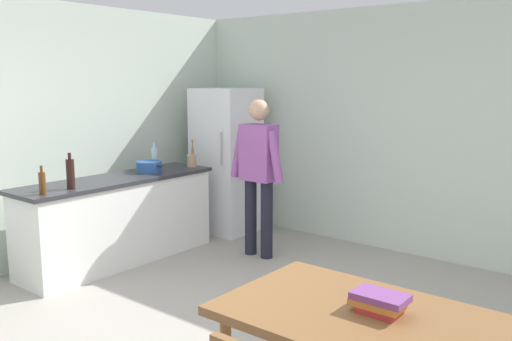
{
  "coord_description": "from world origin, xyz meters",
  "views": [
    {
      "loc": [
        2.59,
        -2.64,
        1.91
      ],
      "look_at": [
        -0.65,
        1.43,
        1.03
      ],
      "focal_mm": 38.12,
      "sensor_mm": 36.0,
      "label": 1
    }
  ],
  "objects_px": {
    "utensil_jar": "(192,160)",
    "dining_table": "(360,327)",
    "bottle_water_clear": "(155,158)",
    "cooking_pot": "(149,167)",
    "book_stack": "(379,302)",
    "refrigerator": "(226,161)",
    "person": "(258,168)",
    "bottle_beer_brown": "(42,183)",
    "bottle_wine_dark": "(70,174)"
  },
  "relations": [
    {
      "from": "utensil_jar",
      "to": "dining_table",
      "type": "bearing_deg",
      "value": -32.35
    },
    {
      "from": "utensil_jar",
      "to": "bottle_water_clear",
      "type": "height_order",
      "value": "utensil_jar"
    },
    {
      "from": "cooking_pot",
      "to": "book_stack",
      "type": "relative_size",
      "value": 1.43
    },
    {
      "from": "refrigerator",
      "to": "book_stack",
      "type": "height_order",
      "value": "refrigerator"
    },
    {
      "from": "utensil_jar",
      "to": "refrigerator",
      "type": "bearing_deg",
      "value": 90.85
    },
    {
      "from": "person",
      "to": "bottle_water_clear",
      "type": "distance_m",
      "value": 1.26
    },
    {
      "from": "utensil_jar",
      "to": "bottle_beer_brown",
      "type": "height_order",
      "value": "utensil_jar"
    },
    {
      "from": "refrigerator",
      "to": "bottle_water_clear",
      "type": "xyz_separation_m",
      "value": [
        -0.23,
        -0.97,
        0.13
      ]
    },
    {
      "from": "bottle_wine_dark",
      "to": "book_stack",
      "type": "relative_size",
      "value": 1.22
    },
    {
      "from": "bottle_beer_brown",
      "to": "bottle_water_clear",
      "type": "xyz_separation_m",
      "value": [
        -0.31,
        1.57,
        0.02
      ]
    },
    {
      "from": "refrigerator",
      "to": "book_stack",
      "type": "xyz_separation_m",
      "value": [
        3.37,
        -2.64,
        -0.1
      ]
    },
    {
      "from": "cooking_pot",
      "to": "bottle_beer_brown",
      "type": "distance_m",
      "value": 1.38
    },
    {
      "from": "person",
      "to": "utensil_jar",
      "type": "height_order",
      "value": "person"
    },
    {
      "from": "utensil_jar",
      "to": "bottle_wine_dark",
      "type": "height_order",
      "value": "bottle_wine_dark"
    },
    {
      "from": "refrigerator",
      "to": "dining_table",
      "type": "relative_size",
      "value": 1.29
    },
    {
      "from": "dining_table",
      "to": "utensil_jar",
      "type": "height_order",
      "value": "utensil_jar"
    },
    {
      "from": "book_stack",
      "to": "bottle_water_clear",
      "type": "bearing_deg",
      "value": 155.11
    },
    {
      "from": "bottle_beer_brown",
      "to": "refrigerator",
      "type": "bearing_deg",
      "value": 91.7
    },
    {
      "from": "bottle_water_clear",
      "to": "utensil_jar",
      "type": "bearing_deg",
      "value": 55.29
    },
    {
      "from": "cooking_pot",
      "to": "book_stack",
      "type": "bearing_deg",
      "value": -23.01
    },
    {
      "from": "cooking_pot",
      "to": "utensil_jar",
      "type": "relative_size",
      "value": 1.25
    },
    {
      "from": "person",
      "to": "utensil_jar",
      "type": "relative_size",
      "value": 5.31
    },
    {
      "from": "person",
      "to": "bottle_wine_dark",
      "type": "bearing_deg",
      "value": -118.01
    },
    {
      "from": "person",
      "to": "bottle_wine_dark",
      "type": "distance_m",
      "value": 1.91
    },
    {
      "from": "dining_table",
      "to": "bottle_wine_dark",
      "type": "bearing_deg",
      "value": 171.87
    },
    {
      "from": "person",
      "to": "dining_table",
      "type": "xyz_separation_m",
      "value": [
        2.35,
        -2.15,
        -0.31
      ]
    },
    {
      "from": "bottle_water_clear",
      "to": "book_stack",
      "type": "xyz_separation_m",
      "value": [
        3.6,
        -1.67,
        -0.22
      ]
    },
    {
      "from": "bottle_water_clear",
      "to": "person",
      "type": "bearing_deg",
      "value": 19.26
    },
    {
      "from": "book_stack",
      "to": "person",
      "type": "bearing_deg",
      "value": 139.22
    },
    {
      "from": "refrigerator",
      "to": "bottle_water_clear",
      "type": "relative_size",
      "value": 6.0
    },
    {
      "from": "person",
      "to": "cooking_pot",
      "type": "height_order",
      "value": "person"
    },
    {
      "from": "bottle_wine_dark",
      "to": "book_stack",
      "type": "bearing_deg",
      "value": -6.92
    },
    {
      "from": "person",
      "to": "dining_table",
      "type": "bearing_deg",
      "value": -42.41
    },
    {
      "from": "utensil_jar",
      "to": "cooking_pot",
      "type": "bearing_deg",
      "value": -100.86
    },
    {
      "from": "bottle_water_clear",
      "to": "book_stack",
      "type": "bearing_deg",
      "value": -24.89
    },
    {
      "from": "bottle_water_clear",
      "to": "bottle_wine_dark",
      "type": "xyz_separation_m",
      "value": [
        0.29,
        -1.27,
        0.02
      ]
    },
    {
      "from": "utensil_jar",
      "to": "person",
      "type": "bearing_deg",
      "value": 3.76
    },
    {
      "from": "book_stack",
      "to": "cooking_pot",
      "type": "bearing_deg",
      "value": 156.99
    },
    {
      "from": "person",
      "to": "bottle_beer_brown",
      "type": "bearing_deg",
      "value": -113.83
    },
    {
      "from": "cooking_pot",
      "to": "book_stack",
      "type": "height_order",
      "value": "cooking_pot"
    },
    {
      "from": "refrigerator",
      "to": "dining_table",
      "type": "bearing_deg",
      "value": -39.29
    },
    {
      "from": "person",
      "to": "cooking_pot",
      "type": "distance_m",
      "value": 1.21
    },
    {
      "from": "cooking_pot",
      "to": "bottle_beer_brown",
      "type": "xyz_separation_m",
      "value": [
        0.17,
        -1.37,
        0.05
      ]
    },
    {
      "from": "person",
      "to": "cooking_pot",
      "type": "relative_size",
      "value": 4.25
    },
    {
      "from": "bottle_beer_brown",
      "to": "dining_table",
      "type": "bearing_deg",
      "value": -2.96
    },
    {
      "from": "person",
      "to": "utensil_jar",
      "type": "bearing_deg",
      "value": -176.24
    },
    {
      "from": "refrigerator",
      "to": "cooking_pot",
      "type": "xyz_separation_m",
      "value": [
        -0.1,
        -1.17,
        0.06
      ]
    },
    {
      "from": "book_stack",
      "to": "dining_table",
      "type": "bearing_deg",
      "value": -137.63
    },
    {
      "from": "bottle_water_clear",
      "to": "bottle_wine_dark",
      "type": "relative_size",
      "value": 0.88
    },
    {
      "from": "bottle_beer_brown",
      "to": "book_stack",
      "type": "height_order",
      "value": "bottle_beer_brown"
    }
  ]
}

